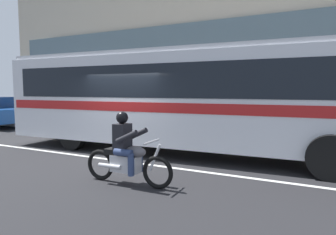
% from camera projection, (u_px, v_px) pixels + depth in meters
% --- Properties ---
extents(ground_plane, '(60.00, 60.00, 0.00)m').
position_uv_depth(ground_plane, '(126.00, 156.00, 9.14)').
color(ground_plane, black).
extents(sidewalk_curb, '(28.00, 3.80, 0.15)m').
position_uv_depth(sidewalk_curb, '(190.00, 133.00, 13.66)').
color(sidewalk_curb, '#B7B2A8').
rests_on(sidewalk_curb, ground_plane).
extents(lane_center_stripe, '(26.60, 0.14, 0.01)m').
position_uv_depth(lane_center_stripe, '(114.00, 160.00, 8.61)').
color(lane_center_stripe, silver).
rests_on(lane_center_stripe, ground_plane).
extents(transit_bus, '(13.27, 3.12, 3.22)m').
position_uv_depth(transit_bus, '(198.00, 94.00, 9.17)').
color(transit_bus, silver).
rests_on(transit_bus, ground_plane).
extents(motorcycle_with_rider, '(2.14, 0.64, 1.56)m').
position_uv_depth(motorcycle_with_rider, '(127.00, 154.00, 6.37)').
color(motorcycle_with_rider, black).
rests_on(motorcycle_with_rider, ground_plane).
extents(fire_hydrant, '(0.22, 0.30, 0.75)m').
position_uv_depth(fire_hydrant, '(329.00, 135.00, 9.89)').
color(fire_hydrant, red).
rests_on(fire_hydrant, sidewalk_curb).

